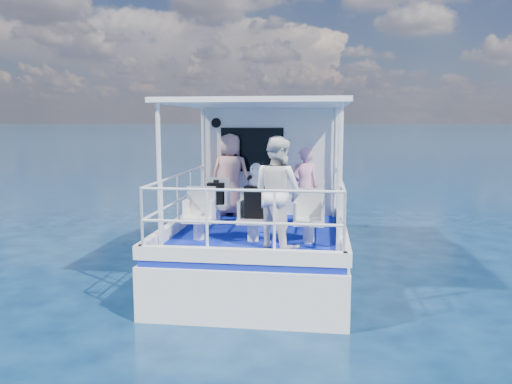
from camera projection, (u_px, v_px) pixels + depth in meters
The scene contains 20 objects.
ground at pixel (261, 274), 9.31m from camera, with size 2000.00×2000.00×0.00m, color #071C3A.
hull at pixel (267, 260), 10.29m from camera, with size 3.00×7.00×1.60m, color white.
deck at pixel (267, 219), 10.17m from camera, with size 2.90×6.90×0.10m, color navy.
cabin at pixel (274, 158), 11.29m from camera, with size 2.85×2.00×2.20m, color white.
canopy at pixel (260, 103), 8.68m from camera, with size 3.00×3.20×0.08m, color white.
canopy_posts at pixel (260, 169), 8.79m from camera, with size 2.77×2.97×2.20m.
railings at pixel (257, 205), 8.55m from camera, with size 2.84×3.59×1.00m, color white, non-canonical shape.
seat_port_fwd at pixel (216, 214), 9.47m from camera, with size 0.48×0.46×0.38m, color silver.
seat_center_fwd at pixel (263, 215), 9.35m from camera, with size 0.48×0.46×0.38m, color silver.
seat_stbd_fwd at pixel (311, 216), 9.24m from camera, with size 0.48×0.46×0.38m, color silver.
seat_port_aft at pixel (199, 228), 8.19m from camera, with size 0.48×0.46×0.38m, color silver.
seat_center_aft at pixel (253, 229), 8.08m from camera, with size 0.48×0.46×0.38m, color silver.
seat_stbd_aft at pixel (309, 231), 7.96m from camera, with size 0.48×0.46×0.38m, color silver.
passenger_port_fwd at pixel (231, 175), 10.23m from camera, with size 0.63×0.45×1.69m, color #D7978B.
passenger_stbd_fwd at pixel (304, 187), 9.17m from camera, with size 0.53×0.35×1.47m, color pink.
passenger_stbd_aft at pixel (277, 192), 7.62m from camera, with size 0.83×0.65×1.71m, color white.
backpack_port at pixel (216, 194), 9.39m from camera, with size 0.30×0.17×0.40m, color black.
backpack_center at pixel (255, 202), 8.01m from camera, with size 0.34×0.19×0.51m, color black.
compact_camera at pixel (216, 181), 9.35m from camera, with size 0.10×0.06×0.06m, color black.
panda at pixel (256, 174), 7.94m from camera, with size 0.26×0.21×0.39m, color white, non-canonical shape.
Camera 1 is at (1.09, -8.94, 2.81)m, focal length 35.00 mm.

